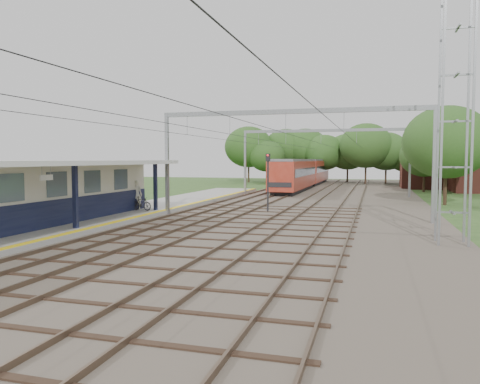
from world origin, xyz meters
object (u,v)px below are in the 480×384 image
(train, at_px, (305,172))
(signal_post, at_px, (268,176))
(person, at_px, (137,195))
(bicycle, at_px, (141,204))

(train, xyz_separation_m, signal_post, (1.85, -31.58, 0.54))
(signal_post, bearing_deg, train, 105.53)
(person, xyz_separation_m, signal_post, (8.62, 3.33, 1.28))
(train, bearing_deg, signal_post, -86.65)
(person, distance_m, bicycle, 0.91)
(person, distance_m, train, 35.56)
(person, height_order, signal_post, signal_post)
(signal_post, bearing_deg, person, -146.70)
(bicycle, xyz_separation_m, signal_post, (8.04, 3.74, 1.84))
(person, relative_size, signal_post, 0.48)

